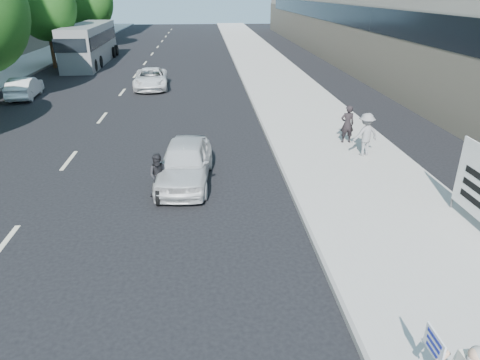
{
  "coord_description": "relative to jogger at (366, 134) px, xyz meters",
  "views": [
    {
      "loc": [
        -1.19,
        -7.77,
        5.98
      ],
      "look_at": [
        -0.37,
        2.37,
        1.45
      ],
      "focal_mm": 32.0,
      "sensor_mm": 36.0,
      "label": 1
    }
  ],
  "objects": [
    {
      "name": "ground",
      "position": [
        -4.82,
        -7.31,
        -0.97
      ],
      "size": [
        160.0,
        160.0,
        0.0
      ],
      "primitive_type": "plane",
      "color": "black",
      "rests_on": "ground"
    },
    {
      "name": "bus",
      "position": [
        -15.95,
        24.9,
        0.66
      ],
      "size": [
        2.89,
        12.11,
        3.3
      ],
      "rotation": [
        0.0,
        0.0,
        0.03
      ],
      "color": "gray",
      "rests_on": "ground"
    },
    {
      "name": "jogger",
      "position": [
        0.0,
        0.0,
        0.0
      ],
      "size": [
        1.18,
        0.86,
        1.64
      ],
      "primitive_type": "imported",
      "rotation": [
        0.0,
        0.0,
        3.4
      ],
      "color": "gray",
      "rests_on": "near_sidewalk"
    },
    {
      "name": "near_sidewalk",
      "position": [
        -0.82,
        12.69,
        -0.9
      ],
      "size": [
        5.0,
        120.0,
        0.15
      ],
      "primitive_type": "cube",
      "color": "#A7A49C",
      "rests_on": "ground"
    },
    {
      "name": "tree_far_d",
      "position": [
        -18.52,
        22.69,
        3.92
      ],
      "size": [
        4.8,
        4.8,
        7.65
      ],
      "color": "#382616",
      "rests_on": "ground"
    },
    {
      "name": "motorcycle",
      "position": [
        -7.53,
        -2.71,
        -0.33
      ],
      "size": [
        0.7,
        2.04,
        1.42
      ],
      "rotation": [
        0.0,
        0.0,
        0.01
      ],
      "color": "black",
      "rests_on": "ground"
    },
    {
      "name": "tree_far_e",
      "position": [
        -18.52,
        36.69,
        3.81
      ],
      "size": [
        5.4,
        5.4,
        7.89
      ],
      "color": "#382616",
      "rests_on": "ground"
    },
    {
      "name": "white_sedan_far",
      "position": [
        -9.57,
        13.79,
        -0.34
      ],
      "size": [
        2.38,
        4.68,
        1.27
      ],
      "primitive_type": "imported",
      "rotation": [
        0.0,
        0.0,
        0.06
      ],
      "color": "white",
      "rests_on": "ground"
    },
    {
      "name": "pedestrian_woman",
      "position": [
        -0.23,
        1.51,
        -0.04
      ],
      "size": [
        0.58,
        0.39,
        1.57
      ],
      "primitive_type": "imported",
      "rotation": [
        0.0,
        0.0,
        3.17
      ],
      "color": "black",
      "rests_on": "near_sidewalk"
    },
    {
      "name": "white_sedan_mid",
      "position": [
        -16.86,
        11.63,
        -0.35
      ],
      "size": [
        1.68,
        3.88,
        1.24
      ],
      "primitive_type": "imported",
      "rotation": [
        0.0,
        0.0,
        3.24
      ],
      "color": "white",
      "rests_on": "ground"
    },
    {
      "name": "white_sedan_near",
      "position": [
        -6.77,
        -1.7,
        -0.26
      ],
      "size": [
        2.01,
        4.29,
        1.42
      ],
      "primitive_type": "imported",
      "rotation": [
        0.0,
        0.0,
        -0.08
      ],
      "color": "silver",
      "rests_on": "ground"
    }
  ]
}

